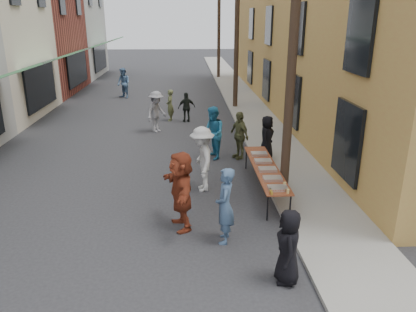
{
  "coord_description": "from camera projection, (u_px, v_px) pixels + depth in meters",
  "views": [
    {
      "loc": [
        1.49,
        -7.76,
        4.94
      ],
      "look_at": [
        2.07,
        2.8,
        1.3
      ],
      "focal_mm": 35.0,
      "sensor_mm": 36.0,
      "label": 1
    }
  ],
  "objects": [
    {
      "name": "catering_tray_buns",
      "position": [
        268.0,
        169.0,
        11.64
      ],
      "size": [
        0.5,
        0.33,
        0.08
      ],
      "primitive_type": "cube",
      "color": "tan",
      "rests_on": "serving_table"
    },
    {
      "name": "condiment_jar_c",
      "position": [
        270.0,
        190.0,
        10.26
      ],
      "size": [
        0.07,
        0.07,
        0.08
      ],
      "primitive_type": "cylinder",
      "color": "#A57F26",
      "rests_on": "serving_table"
    },
    {
      "name": "catering_tray_foil_d",
      "position": [
        263.0,
        161.0,
        12.3
      ],
      "size": [
        0.5,
        0.33,
        0.08
      ],
      "primitive_type": "cube",
      "color": "#B2B2B7",
      "rests_on": "serving_table"
    },
    {
      "name": "serving_table",
      "position": [
        265.0,
        168.0,
        11.95
      ],
      "size": [
        0.7,
        4.0,
        0.75
      ],
      "color": "maroon",
      "rests_on": "ground"
    },
    {
      "name": "ground",
      "position": [
        121.0,
        255.0,
        8.86
      ],
      "size": [
        120.0,
        120.0,
        0.0
      ],
      "primitive_type": "plane",
      "color": "#28282B",
      "rests_on": "ground"
    },
    {
      "name": "passerby_far",
      "position": [
        124.0,
        83.0,
        25.73
      ],
      "size": [
        1.16,
        1.16,
        1.89
      ],
      "primitive_type": "imported",
      "rotation": [
        0.0,
        0.0,
        5.5
      ],
      "color": "#567CA6",
      "rests_on": "ground"
    },
    {
      "name": "guest_front_c",
      "position": [
        213.0,
        133.0,
        14.62
      ],
      "size": [
        0.95,
        1.09,
        1.93
      ],
      "primitive_type": "imported",
      "rotation": [
        0.0,
        0.0,
        -1.31
      ],
      "color": "teal",
      "rests_on": "ground"
    },
    {
      "name": "passerby_right",
      "position": [
        170.0,
        105.0,
        20.13
      ],
      "size": [
        0.4,
        0.59,
        1.55
      ],
      "primitive_type": "imported",
      "rotation": [
        0.0,
        0.0,
        4.66
      ],
      "color": "#5B6238",
      "rests_on": "ground"
    },
    {
      "name": "building_ochre",
      "position": [
        370.0,
        16.0,
        21.03
      ],
      "size": [
        10.0,
        28.0,
        10.0
      ],
      "primitive_type": "cube",
      "color": "#B58040",
      "rests_on": "ground"
    },
    {
      "name": "guest_front_d",
      "position": [
        202.0,
        159.0,
        11.92
      ],
      "size": [
        0.84,
        1.32,
        1.95
      ],
      "primitive_type": "imported",
      "rotation": [
        0.0,
        0.0,
        -1.48
      ],
      "color": "beige",
      "rests_on": "ground"
    },
    {
      "name": "catering_tray_foil_b",
      "position": [
        273.0,
        179.0,
        10.98
      ],
      "size": [
        0.5,
        0.33,
        0.08
      ],
      "primitive_type": "cube",
      "color": "#B2B2B7",
      "rests_on": "serving_table"
    },
    {
      "name": "server",
      "position": [
        267.0,
        137.0,
        14.45
      ],
      "size": [
        0.76,
        0.9,
        1.55
      ],
      "primitive_type": "imported",
      "rotation": [
        0.0,
        0.0,
        1.14
      ],
      "color": "black",
      "rests_on": "sidewalk"
    },
    {
      "name": "utility_pole_mid",
      "position": [
        237.0,
        25.0,
        21.78
      ],
      "size": [
        0.26,
        0.26,
        9.0
      ],
      "primitive_type": "cylinder",
      "color": "#2D2116",
      "rests_on": "ground"
    },
    {
      "name": "passerby_mid",
      "position": [
        187.0,
        107.0,
        19.88
      ],
      "size": [
        0.92,
        0.55,
        1.46
      ],
      "primitive_type": "imported",
      "rotation": [
        0.0,
        0.0,
        3.38
      ],
      "color": "black",
      "rests_on": "ground"
    },
    {
      "name": "guest_front_a",
      "position": [
        288.0,
        247.0,
        7.76
      ],
      "size": [
        0.57,
        0.8,
        1.53
      ],
      "primitive_type": "imported",
      "rotation": [
        0.0,
        0.0,
        -1.69
      ],
      "color": "black",
      "rests_on": "ground"
    },
    {
      "name": "cup_stack",
      "position": [
        288.0,
        191.0,
        10.13
      ],
      "size": [
        0.08,
        0.08,
        0.12
      ],
      "primitive_type": "cylinder",
      "color": "tan",
      "rests_on": "serving_table"
    },
    {
      "name": "passerby_left",
      "position": [
        156.0,
        112.0,
        18.1
      ],
      "size": [
        1.24,
        1.37,
        1.84
      ],
      "primitive_type": "imported",
      "rotation": [
        0.0,
        0.0,
        0.97
      ],
      "color": "gray",
      "rests_on": "ground"
    },
    {
      "name": "utility_pole_near",
      "position": [
        294.0,
        35.0,
        10.45
      ],
      "size": [
        0.26,
        0.26,
        9.0
      ],
      "primitive_type": "cylinder",
      "color": "#2D2116",
      "rests_on": "ground"
    },
    {
      "name": "sidewalk",
      "position": [
        247.0,
        107.0,
        23.27
      ],
      "size": [
        2.2,
        60.0,
        0.1
      ],
      "primitive_type": "cube",
      "color": "gray",
      "rests_on": "ground"
    },
    {
      "name": "utility_pole_far",
      "position": [
        219.0,
        23.0,
        33.11
      ],
      "size": [
        0.26,
        0.26,
        9.0
      ],
      "primitive_type": "cylinder",
      "color": "#2D2116",
      "rests_on": "ground"
    },
    {
      "name": "catering_tray_sausage",
      "position": [
        278.0,
        188.0,
        10.36
      ],
      "size": [
        0.5,
        0.33,
        0.08
      ],
      "primitive_type": "cube",
      "color": "maroon",
      "rests_on": "serving_table"
    },
    {
      "name": "condiment_jar_a",
      "position": [
        272.0,
        193.0,
        10.07
      ],
      "size": [
        0.07,
        0.07,
        0.08
      ],
      "primitive_type": "cylinder",
      "color": "#A57F26",
      "rests_on": "serving_table"
    },
    {
      "name": "guest_front_b",
      "position": [
        225.0,
        206.0,
        9.14
      ],
      "size": [
        0.52,
        0.71,
        1.8
      ],
      "primitive_type": "imported",
      "rotation": [
        0.0,
        0.0,
        -1.72
      ],
      "color": "#415B7E",
      "rests_on": "ground"
    },
    {
      "name": "guest_queue_back",
      "position": [
        181.0,
        190.0,
        9.75
      ],
      "size": [
        0.98,
        1.91,
        1.97
      ],
      "primitive_type": "imported",
      "rotation": [
        0.0,
        0.0,
        -1.34
      ],
      "color": "maroon",
      "rests_on": "ground"
    },
    {
      "name": "guest_front_e",
      "position": [
        239.0,
        135.0,
        14.71
      ],
      "size": [
        0.84,
        1.11,
        1.75
      ],
      "primitive_type": "imported",
      "rotation": [
        0.0,
        0.0,
        -1.1
      ],
      "color": "brown",
      "rests_on": "ground"
    },
    {
      "name": "catering_tray_buns_end",
      "position": [
        259.0,
        154.0,
        12.96
      ],
      "size": [
        0.5,
        0.33,
        0.08
      ],
      "primitive_type": "cube",
      "color": "tan",
      "rests_on": "serving_table"
    },
    {
      "name": "condiment_jar_b",
      "position": [
        271.0,
        192.0,
        10.16
      ],
      "size": [
        0.07,
        0.07,
        0.08
      ],
      "primitive_type": "cylinder",
      "color": "#A57F26",
      "rests_on": "serving_table"
    }
  ]
}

